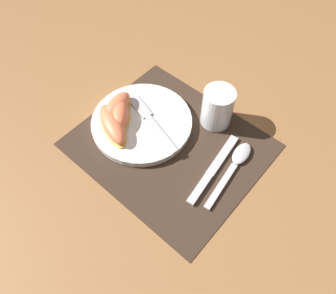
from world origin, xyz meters
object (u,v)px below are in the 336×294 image
Objects in this scene: citrus_wedge_0 at (117,107)px; citrus_wedge_2 at (112,125)px; citrus_wedge_1 at (120,115)px; juice_glass at (217,109)px; fork at (150,119)px; spoon at (236,162)px; knife at (213,170)px; plate at (141,123)px.

citrus_wedge_2 is (0.03, -0.04, -0.00)m from citrus_wedge_0.
citrus_wedge_1 is at bearing 103.58° from citrus_wedge_2.
juice_glass is 0.50× the size of fork.
juice_glass is at bearing 43.31° from citrus_wedge_1.
juice_glass reaches higher than spoon.
knife is 1.98× the size of citrus_wedge_1.
juice_glass is 0.48× the size of knife.
juice_glass is 0.50× the size of spoon.
juice_glass reaches higher than fork.
citrus_wedge_2 is at bearing -56.06° from citrus_wedge_0.
plate is 0.07m from citrus_wedge_0.
spoon is at bearing 24.48° from citrus_wedge_2.
citrus_wedge_1 is (-0.27, -0.09, 0.03)m from spoon.
fork reaches higher than spoon.
spoon is (0.11, -0.07, -0.04)m from juice_glass.
citrus_wedge_1 is at bearing -145.79° from plate.
citrus_wedge_2 reaches higher than spoon.
spoon is at bearing 14.81° from citrus_wedge_0.
knife is 0.27m from citrus_wedge_0.
juice_glass is 0.13m from spoon.
citrus_wedge_1 is (0.02, -0.01, 0.00)m from citrus_wedge_0.
citrus_wedge_1 is 0.76× the size of citrus_wedge_2.
plate is 1.25× the size of spoon.
citrus_wedge_1 is at bearing -161.87° from spoon.
citrus_wedge_0 and citrus_wedge_1 have the same top height.
citrus_wedge_2 is (-0.24, -0.07, 0.03)m from knife.
citrus_wedge_1 is 0.03m from citrus_wedge_2.
plate is 0.24m from spoon.
citrus_wedge_1 is at bearing -170.98° from knife.
plate is at bearing -176.76° from knife.
plate is 1.25× the size of fork.
fork is 1.87× the size of citrus_wedge_1.
citrus_wedge_2 is at bearing -120.82° from fork.
citrus_wedge_2 reaches higher than plate.
citrus_wedge_2 is at bearing -130.10° from juice_glass.
spoon is (0.03, 0.05, 0.00)m from knife.
fork is at bearing 178.38° from knife.
citrus_wedge_0 reaches higher than spoon.
knife is at bearing 3.24° from plate.
fork is at bearing 59.18° from citrus_wedge_2.
knife is 0.19m from fork.
citrus_wedge_0 is at bearing 151.54° from citrus_wedge_1.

